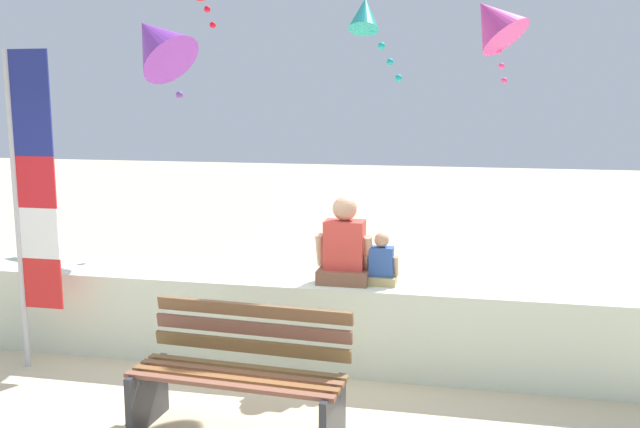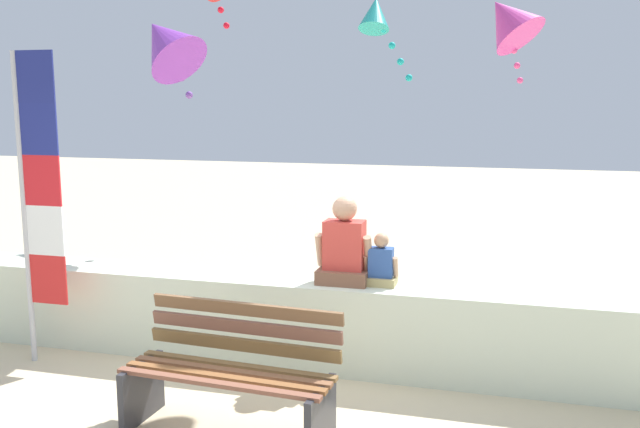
{
  "view_description": "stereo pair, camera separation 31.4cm",
  "coord_description": "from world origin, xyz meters",
  "views": [
    {
      "loc": [
        1.6,
        -4.79,
        2.35
      ],
      "look_at": [
        0.37,
        0.93,
        1.37
      ],
      "focal_mm": 38.49,
      "sensor_mm": 36.0,
      "label": 1
    },
    {
      "loc": [
        1.9,
        -4.72,
        2.35
      ],
      "look_at": [
        0.37,
        0.93,
        1.37
      ],
      "focal_mm": 38.49,
      "sensor_mm": 36.0,
      "label": 2
    }
  ],
  "objects": [
    {
      "name": "ground_plane",
      "position": [
        0.0,
        0.0,
        0.0
      ],
      "size": [
        40.0,
        40.0,
        0.0
      ],
      "primitive_type": "plane",
      "color": "beige"
    },
    {
      "name": "seawall_ledge",
      "position": [
        0.0,
        0.93,
        0.39
      ],
      "size": [
        6.8,
        0.53,
        0.77
      ],
      "primitive_type": "cube",
      "color": "silver",
      "rests_on": "ground"
    },
    {
      "name": "park_bench",
      "position": [
        0.09,
        -0.42,
        0.41
      ],
      "size": [
        1.55,
        0.7,
        0.88
      ],
      "color": "brown",
      "rests_on": "ground"
    },
    {
      "name": "person_adult",
      "position": [
        0.59,
        0.95,
        1.07
      ],
      "size": [
        0.5,
        0.36,
        0.76
      ],
      "color": "brown",
      "rests_on": "seawall_ledge"
    },
    {
      "name": "person_child",
      "position": [
        0.91,
        0.95,
        0.95
      ],
      "size": [
        0.3,
        0.22,
        0.45
      ],
      "color": "tan",
      "rests_on": "seawall_ledge"
    },
    {
      "name": "flag_banner",
      "position": [
        -2.04,
        0.35,
        1.56
      ],
      "size": [
        0.41,
        0.05,
        2.76
      ],
      "color": "#B7B7BC",
      "rests_on": "ground"
    },
    {
      "name": "kite_purple",
      "position": [
        -1.55,
        1.91,
        2.94
      ],
      "size": [
        1.05,
        0.93,
        1.01
      ],
      "color": "purple"
    },
    {
      "name": "kite_teal",
      "position": [
        0.42,
        3.18,
        3.3
      ],
      "size": [
        0.62,
        0.47,
        1.0
      ],
      "color": "teal"
    },
    {
      "name": "kite_magenta",
      "position": [
        1.86,
        4.14,
        3.31
      ],
      "size": [
        1.08,
        0.99,
        1.19
      ],
      "color": "#DB3D9E"
    }
  ]
}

